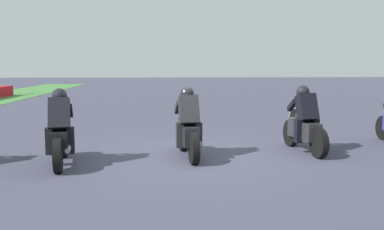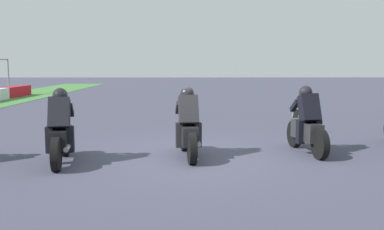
% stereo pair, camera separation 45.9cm
% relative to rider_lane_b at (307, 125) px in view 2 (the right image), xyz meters
% --- Properties ---
extents(ground_plane, '(120.00, 120.00, 0.00)m').
position_rel_rider_lane_b_xyz_m(ground_plane, '(-0.29, 2.58, -0.62)').
color(ground_plane, '#3D3E50').
extents(rider_lane_b, '(2.04, 0.59, 1.51)m').
position_rel_rider_lane_b_xyz_m(rider_lane_b, '(0.00, 0.00, 0.00)').
color(rider_lane_b, black).
rests_on(rider_lane_b, ground_plane).
extents(rider_lane_c, '(2.04, 0.57, 1.51)m').
position_rel_rider_lane_b_xyz_m(rider_lane_c, '(-0.40, 2.66, 0.00)').
color(rider_lane_c, black).
rests_on(rider_lane_c, ground_plane).
extents(rider_lane_d, '(2.04, 0.60, 1.51)m').
position_rel_rider_lane_b_xyz_m(rider_lane_d, '(-0.92, 5.22, 0.00)').
color(rider_lane_d, black).
rests_on(rider_lane_d, ground_plane).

